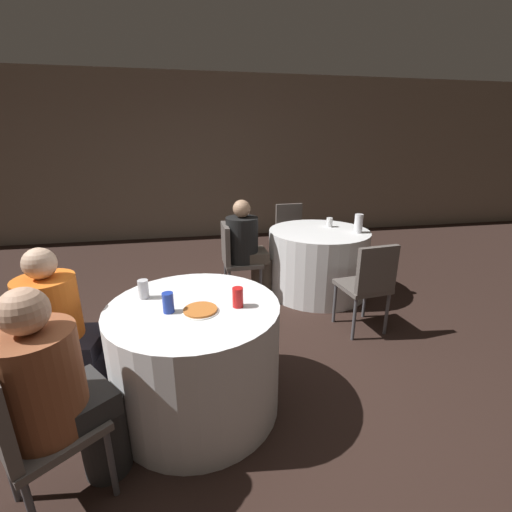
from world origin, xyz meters
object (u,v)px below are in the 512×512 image
(chair_far_north, at_px, (291,229))
(person_orange_shirt, at_px, (67,334))
(person_floral_shirt, at_px, (61,394))
(person_black_shirt, at_px, (248,250))
(chair_near_southwest, at_px, (26,425))
(chair_near_west, at_px, (41,342))
(soda_can_silver, at_px, (143,289))
(table_far, at_px, (317,262))
(chair_far_south, at_px, (369,281))
(bottle_far, at_px, (359,223))
(pizza_plate_near, at_px, (200,310))
(soda_can_red, at_px, (238,297))
(chair_far_west, at_px, (234,255))
(table_near, at_px, (197,357))
(soda_can_blue, at_px, (168,303))

(chair_far_north, height_order, person_orange_shirt, person_orange_shirt)
(person_floral_shirt, xyz_separation_m, person_black_shirt, (1.24, 2.07, -0.01))
(person_orange_shirt, bearing_deg, chair_near_southwest, 9.86)
(chair_near_west, relative_size, person_orange_shirt, 0.77)
(person_black_shirt, height_order, soda_can_silver, person_black_shirt)
(table_far, bearing_deg, chair_far_south, -83.45)
(person_orange_shirt, relative_size, bottle_far, 5.50)
(chair_far_south, distance_m, person_floral_shirt, 2.44)
(chair_near_southwest, xyz_separation_m, person_floral_shirt, (0.12, 0.10, 0.06))
(chair_far_south, height_order, person_floral_shirt, person_floral_shirt)
(pizza_plate_near, height_order, soda_can_red, soda_can_red)
(chair_far_west, relative_size, person_black_shirt, 0.77)
(chair_near_west, distance_m, soda_can_silver, 0.69)
(table_near, xyz_separation_m, person_floral_shirt, (-0.62, -0.48, 0.21))
(chair_near_southwest, distance_m, chair_far_west, 2.48)
(soda_can_red, bearing_deg, table_near, 165.73)
(chair_far_west, xyz_separation_m, person_floral_shirt, (-1.08, -2.07, 0.06))
(person_floral_shirt, xyz_separation_m, person_orange_shirt, (-0.15, 0.58, -0.01))
(soda_can_blue, bearing_deg, chair_far_north, 60.00)
(person_orange_shirt, bearing_deg, chair_far_north, 146.28)
(bottle_far, bearing_deg, person_floral_shirt, -141.70)
(pizza_plate_near, bearing_deg, soda_can_red, 5.66)
(table_far, bearing_deg, table_near, -131.56)
(soda_can_red, height_order, soda_can_silver, same)
(chair_far_west, bearing_deg, chair_far_south, 47.61)
(chair_far_west, height_order, soda_can_silver, soda_can_silver)
(chair_far_south, height_order, soda_can_red, soda_can_red)
(chair_near_southwest, relative_size, person_black_shirt, 0.77)
(chair_far_north, bearing_deg, table_near, 59.28)
(chair_far_north, relative_size, chair_far_west, 1.00)
(chair_near_west, relative_size, chair_far_west, 1.00)
(chair_near_west, bearing_deg, soda_can_blue, 84.41)
(chair_far_south, height_order, pizza_plate_near, chair_far_south)
(chair_far_west, distance_m, soda_can_blue, 1.78)
(chair_far_west, xyz_separation_m, person_black_shirt, (0.16, 0.00, 0.05))
(table_near, height_order, person_black_shirt, person_black_shirt)
(person_floral_shirt, xyz_separation_m, soda_can_blue, (0.48, 0.42, 0.22))
(soda_can_silver, bearing_deg, chair_near_west, -175.93)
(chair_far_north, relative_size, pizza_plate_near, 3.94)
(person_orange_shirt, bearing_deg, bottle_far, 124.68)
(chair_near_southwest, height_order, chair_far_north, same)
(chair_far_north, distance_m, chair_far_south, 1.95)
(person_orange_shirt, bearing_deg, soda_can_red, 88.18)
(chair_near_southwest, relative_size, chair_far_west, 1.00)
(soda_can_silver, relative_size, bottle_far, 0.59)
(chair_far_west, bearing_deg, chair_far_north, 135.59)
(table_near, bearing_deg, chair_far_north, 61.79)
(table_far, bearing_deg, soda_can_blue, -133.18)
(person_floral_shirt, distance_m, pizza_plate_near, 0.79)
(soda_can_silver, bearing_deg, chair_near_southwest, -120.72)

